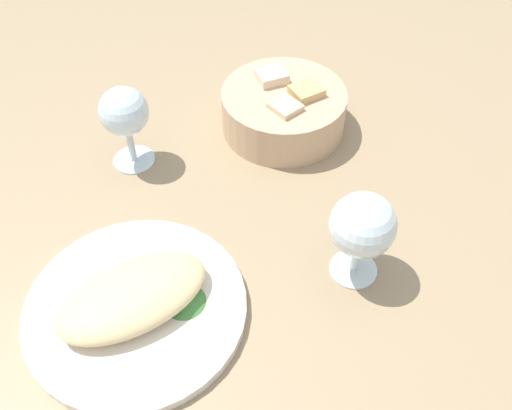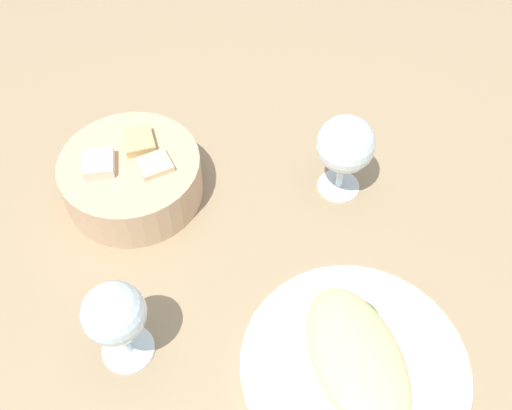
{
  "view_description": "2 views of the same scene",
  "coord_description": "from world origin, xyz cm",
  "views": [
    {
      "loc": [
        -1.41,
        -47.11,
        58.85
      ],
      "look_at": [
        5.15,
        0.44,
        5.49
      ],
      "focal_mm": 39.76,
      "sensor_mm": 36.0,
      "label": 1
    },
    {
      "loc": [
        -38.16,
        -1.23,
        65.93
      ],
      "look_at": [
        7.91,
        3.66,
        5.33
      ],
      "focal_mm": 41.49,
      "sensor_mm": 36.0,
      "label": 2
    }
  ],
  "objects": [
    {
      "name": "lettuce_garnish",
      "position": [
        -4.83,
        -10.01,
        2.22
      ],
      "size": [
        5.19,
        5.19,
        1.64
      ],
      "primitive_type": "cone",
      "color": "#45873C",
      "rests_on": "plate"
    },
    {
      "name": "wine_glass_far",
      "position": [
        -11.08,
        16.78,
        8.69
      ],
      "size": [
        7.03,
        7.03,
        12.85
      ],
      "color": "silver",
      "rests_on": "ground_plane"
    },
    {
      "name": "ground_plane",
      "position": [
        0.0,
        0.0,
        -1.0
      ],
      "size": [
        140.0,
        140.0,
        2.0
      ],
      "primitive_type": "cube",
      "color": "#9C8461"
    },
    {
      "name": "wine_glass_near",
      "position": [
        16.5,
        -7.33,
        8.46
      ],
      "size": [
        7.95,
        7.95,
        12.84
      ],
      "color": "silver",
      "rests_on": "ground_plane"
    },
    {
      "name": "omelette",
      "position": [
        -10.63,
        -9.66,
        3.21
      ],
      "size": [
        20.68,
        16.47,
        3.62
      ],
      "primitive_type": "ellipsoid",
      "rotation": [
        0.0,
        0.0,
        0.41
      ],
      "color": "#E4C78A",
      "rests_on": "plate"
    },
    {
      "name": "plate",
      "position": [
        -10.63,
        -9.66,
        0.7
      ],
      "size": [
        26.34,
        26.34,
        1.4
      ],
      "primitive_type": "cylinder",
      "color": "white",
      "rests_on": "ground_plane"
    },
    {
      "name": "bread_basket",
      "position": [
        12.38,
        21.32,
        3.55
      ],
      "size": [
        19.16,
        19.16,
        8.22
      ],
      "color": "tan",
      "rests_on": "ground_plane"
    }
  ]
}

